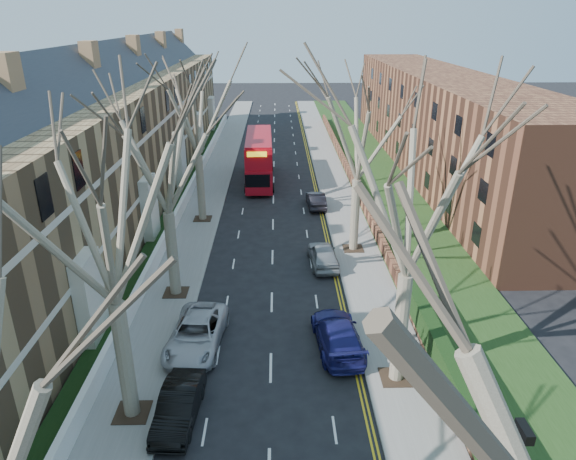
{
  "coord_description": "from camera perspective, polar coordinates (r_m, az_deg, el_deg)",
  "views": [
    {
      "loc": [
        0.4,
        -10.82,
        15.33
      ],
      "look_at": [
        1.02,
        18.5,
        3.06
      ],
      "focal_mm": 32.0,
      "sensor_mm": 36.0,
      "label": 1
    }
  ],
  "objects": [
    {
      "name": "front_wall_left",
      "position": [
        45.06,
        -11.45,
        3.19
      ],
      "size": [
        0.3,
        78.0,
        1.0
      ],
      "color": "white",
      "rests_on": "ground"
    },
    {
      "name": "tree_left_mid",
      "position": [
        18.8,
        -20.11,
        3.4
      ],
      "size": [
        10.5,
        10.5,
        14.71
      ],
      "color": "#706450",
      "rests_on": "ground"
    },
    {
      "name": "terrace_left",
      "position": [
        45.19,
        -19.53,
        8.89
      ],
      "size": [
        9.7,
        78.0,
        13.6
      ],
      "color": "brown",
      "rests_on": "ground"
    },
    {
      "name": "tree_right_far",
      "position": [
        33.8,
        8.02,
        12.12
      ],
      "size": [
        10.15,
        10.15,
        14.22
      ],
      "color": "#706450",
      "rests_on": "ground"
    },
    {
      "name": "tree_right_mid",
      "position": [
        20.39,
        13.98,
        5.57
      ],
      "size": [
        10.5,
        10.5,
        14.71
      ],
      "color": "#706450",
      "rests_on": "ground"
    },
    {
      "name": "car_left_mid",
      "position": [
        22.47,
        -12.05,
        -18.55
      ],
      "size": [
        1.74,
        4.29,
        1.38
      ],
      "primitive_type": "imported",
      "rotation": [
        0.0,
        0.0,
        -0.07
      ],
      "color": "black",
      "rests_on": "ground"
    },
    {
      "name": "double_decker_bus",
      "position": [
        51.03,
        -3.22,
        7.81
      ],
      "size": [
        2.94,
        10.94,
        4.56
      ],
      "rotation": [
        0.0,
        0.0,
        3.16
      ],
      "color": "#A10B17",
      "rests_on": "ground"
    },
    {
      "name": "tree_left_far",
      "position": [
        28.17,
        -13.88,
        9.57
      ],
      "size": [
        10.15,
        10.15,
        14.22
      ],
      "color": "#706450",
      "rests_on": "ground"
    },
    {
      "name": "flats_right",
      "position": [
        57.4,
        16.44,
        11.42
      ],
      "size": [
        13.97,
        54.0,
        10.0
      ],
      "color": "brown",
      "rests_on": "ground"
    },
    {
      "name": "car_left_far",
      "position": [
        26.37,
        -10.14,
        -11.27
      ],
      "size": [
        2.93,
        5.59,
        1.5
      ],
      "primitive_type": "imported",
      "rotation": [
        0.0,
        0.0,
        -0.08
      ],
      "color": "#AFAFB5",
      "rests_on": "ground"
    },
    {
      "name": "car_right_mid",
      "position": [
        34.0,
        3.92,
        -2.76
      ],
      "size": [
        2.05,
        4.46,
        1.48
      ],
      "primitive_type": "imported",
      "rotation": [
        0.0,
        0.0,
        3.21
      ],
      "color": "gray",
      "rests_on": "ground"
    },
    {
      "name": "tree_left_dist",
      "position": [
        39.72,
        -10.34,
        14.0
      ],
      "size": [
        10.5,
        10.5,
        14.71
      ],
      "color": "#706450",
      "rests_on": "ground"
    },
    {
      "name": "pavement_left",
      "position": [
        52.5,
        -8.19,
        5.57
      ],
      "size": [
        3.0,
        102.0,
        0.12
      ],
      "primitive_type": "cube",
      "color": "slate",
      "rests_on": "ground"
    },
    {
      "name": "pavement_right",
      "position": [
        52.41,
        5.0,
        5.68
      ],
      "size": [
        3.0,
        102.0,
        0.12
      ],
      "primitive_type": "cube",
      "color": "slate",
      "rests_on": "ground"
    },
    {
      "name": "grass_verge_right",
      "position": [
        53.05,
        9.87,
        5.74
      ],
      "size": [
        6.0,
        102.0,
        0.06
      ],
      "color": "#1D3714",
      "rests_on": "ground"
    },
    {
      "name": "car_right_far",
      "position": [
        44.39,
        3.13,
        3.38
      ],
      "size": [
        1.62,
        4.1,
        1.33
      ],
      "primitive_type": "imported",
      "rotation": [
        0.0,
        0.0,
        3.2
      ],
      "color": "black",
      "rests_on": "ground"
    },
    {
      "name": "car_right_near",
      "position": [
        26.02,
        5.55,
        -11.48
      ],
      "size": [
        2.56,
        5.37,
        1.51
      ],
      "primitive_type": "imported",
      "rotation": [
        0.0,
        0.0,
        3.23
      ],
      "color": "navy",
      "rests_on": "ground"
    }
  ]
}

